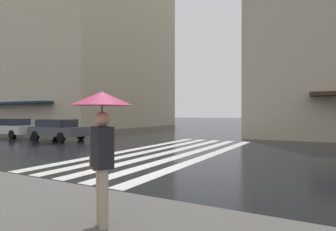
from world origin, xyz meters
The scene contains 6 objects.
ground_plane centered at (0.00, 0.00, 0.00)m, with size 220.00×220.00×0.00m, color black.
zebra_crossing centered at (4.00, 1.06, 0.00)m, with size 13.00×4.50×0.01m.
haussmann_block_mid centered at (22.50, 28.61, 12.59)m, with size 21.20×25.85×25.71m.
car_white centered at (5.50, 15.66, 0.76)m, with size 1.85×4.10×1.41m.
car_dark_grey centered at (5.50, 10.59, 0.76)m, with size 1.85×4.10×1.41m.
pedestrian_with_floral_umbrella centered at (-4.60, -2.43, 1.67)m, with size 0.91×0.91×1.97m.
Camera 1 is at (-7.78, -5.30, 1.80)m, focal length 30.44 mm.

